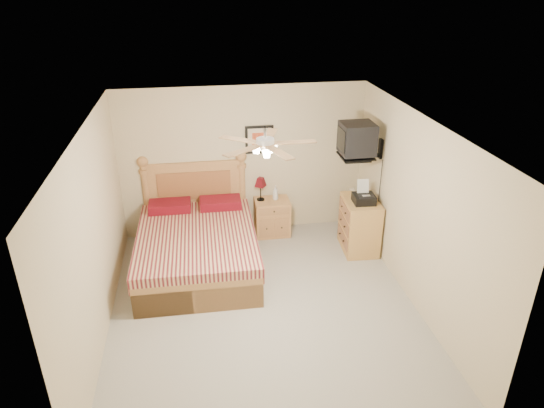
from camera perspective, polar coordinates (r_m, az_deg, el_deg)
The scene contains 17 objects.
floor at distance 6.64m, azimuth -0.95°, elevation -12.05°, with size 4.50×4.50×0.00m, color #99968B.
ceiling at distance 5.49m, azimuth -1.13°, elevation 9.14°, with size 4.00×4.50×0.04m, color white.
wall_back at distance 8.00m, azimuth -3.40°, elevation 5.01°, with size 4.00×0.04×2.50m, color beige.
wall_front at distance 4.14m, azimuth 3.74°, elevation -17.03°, with size 4.00×0.04×2.50m, color beige.
wall_left at distance 6.04m, azimuth -20.18°, elevation -3.76°, with size 0.04×4.50×2.50m, color beige.
wall_right at distance 6.52m, azimuth 16.64°, elevation -1.03°, with size 0.04×4.50×2.50m, color beige.
bed at distance 7.15m, azimuth -8.98°, elevation -2.54°, with size 1.70×2.23×1.44m, color #A67B47, non-canonical shape.
nightstand at distance 8.21m, azimuth 0.00°, elevation -1.54°, with size 0.58×0.43×0.62m, color #A86C3E.
table_lamp at distance 8.01m, azimuth -1.35°, elevation 1.79°, with size 0.22×0.22×0.40m, color #550A12, non-canonical shape.
lotion_bottle at distance 8.06m, azimuth 0.41°, elevation 1.35°, with size 0.10×0.10×0.25m, color silver.
framed_picture at distance 7.89m, azimuth -1.49°, elevation 7.59°, with size 0.46×0.04×0.46m, color black.
dresser at distance 7.83m, azimuth 10.26°, elevation -2.42°, with size 0.51×0.73×0.87m, color tan.
fax_machine at distance 7.48m, azimuth 10.82°, elevation 1.34°, with size 0.32×0.34×0.34m, color black, non-canonical shape.
magazine_lower at distance 7.87m, azimuth 9.60°, elevation 1.42°, with size 0.20×0.26×0.02m, color #BAAB92.
magazine_upper at distance 7.86m, azimuth 9.75°, elevation 1.55°, with size 0.19×0.26×0.02m, color gray.
wall_tv at distance 7.36m, azimuth 11.08°, elevation 7.34°, with size 0.56×0.46×0.58m, color black, non-canonical shape.
ceiling_fan at distance 5.34m, azimuth -0.81°, elevation 7.10°, with size 1.14×1.14×0.28m, color white, non-canonical shape.
Camera 1 is at (-0.75, -5.21, 4.04)m, focal length 32.00 mm.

